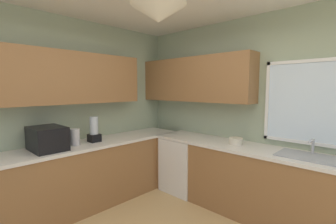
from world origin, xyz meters
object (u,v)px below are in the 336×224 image
(kettle, at_px, (75,137))
(sink_assembly, at_px, (309,156))
(microwave, at_px, (47,138))
(bowl, at_px, (236,141))
(blender_appliance, at_px, (94,130))
(dishwasher, at_px, (184,164))

(kettle, height_order, sink_assembly, kettle)
(microwave, xyz_separation_m, bowl, (1.54, 1.88, -0.10))
(bowl, xyz_separation_m, blender_appliance, (-1.54, -1.25, 0.12))
(dishwasher, height_order, microwave, microwave)
(microwave, height_order, blender_appliance, blender_appliance)
(microwave, relative_size, sink_assembly, 0.76)
(blender_appliance, bearing_deg, microwave, -90.00)
(sink_assembly, height_order, blender_appliance, blender_appliance)
(sink_assembly, bearing_deg, bowl, -179.60)
(microwave, relative_size, bowl, 2.62)
(bowl, distance_m, blender_appliance, 1.99)
(sink_assembly, bearing_deg, dishwasher, -178.82)
(sink_assembly, distance_m, blender_appliance, 2.73)
(dishwasher, xyz_separation_m, bowl, (0.88, 0.03, 0.52))
(kettle, height_order, bowl, kettle)
(microwave, xyz_separation_m, kettle, (0.02, 0.34, -0.03))
(dishwasher, distance_m, kettle, 1.74)
(kettle, relative_size, blender_appliance, 0.63)
(microwave, distance_m, kettle, 0.34)
(kettle, xyz_separation_m, blender_appliance, (-0.02, 0.29, 0.05))
(microwave, distance_m, bowl, 2.43)
(kettle, relative_size, sink_assembly, 0.36)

